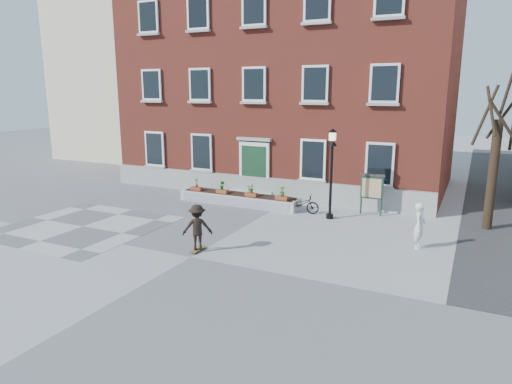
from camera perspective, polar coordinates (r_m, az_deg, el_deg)
The scene contains 11 objects.
ground at distance 15.69m, azimuth -8.15°, elevation -8.06°, with size 100.00×100.00×0.00m, color #939396.
checker_patch at distance 20.19m, azimuth -20.82°, elevation -4.05°, with size 6.00×6.00×0.01m, color #5B5B5E.
distant_building at distance 41.53m, azimuth -13.79°, elevation 13.64°, with size 10.00×12.00×13.00m, color beige.
bicycle at distance 20.89m, azimuth 5.60°, elevation -1.49°, with size 0.58×1.67×0.88m, color black.
bystander at distance 17.16m, azimuth 19.76°, elevation -3.99°, with size 0.60×0.39×1.65m, color silver.
brick_building at distance 28.06m, azimuth 4.48°, elevation 14.20°, with size 18.40×10.85×12.60m.
planter_assembly at distance 22.48m, azimuth -2.15°, elevation -0.77°, with size 6.20×1.12×1.15m.
bare_tree at distance 20.30m, azimuth 27.66°, elevation 3.48°, with size 1.83×1.83×6.16m.
lamp_post at distance 19.78m, azimuth 9.43°, elevation 3.82°, with size 0.40×0.40×3.93m.
notice_board at distance 20.98m, azimuth 14.28°, elevation 0.55°, with size 1.10×0.16×1.87m.
skateboarder at distance 15.94m, azimuth -7.35°, elevation -4.40°, with size 1.19×1.07×1.68m.
Camera 1 is at (8.34, -12.09, 5.51)m, focal length 32.00 mm.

